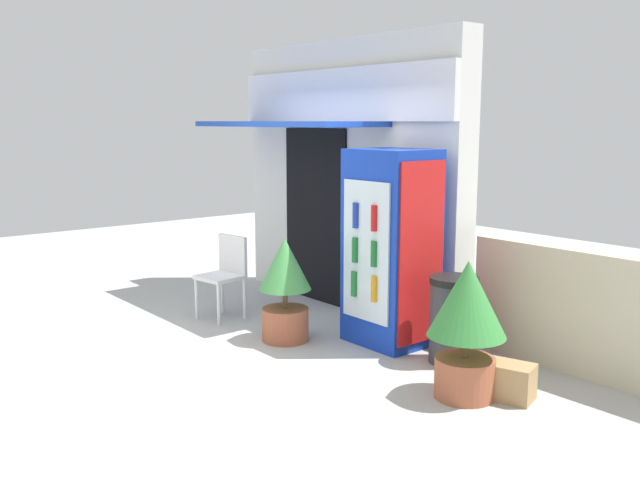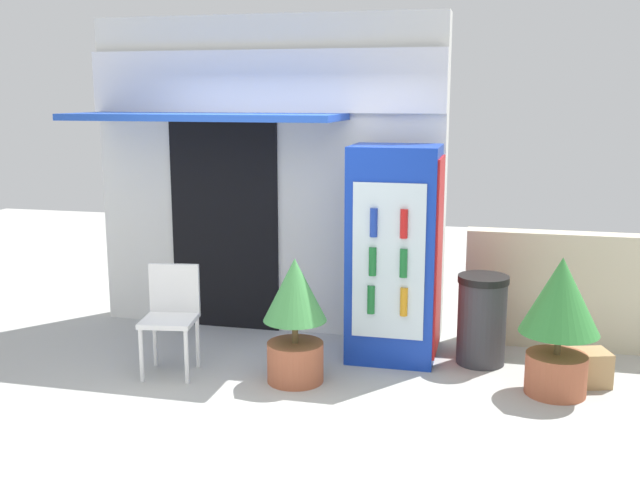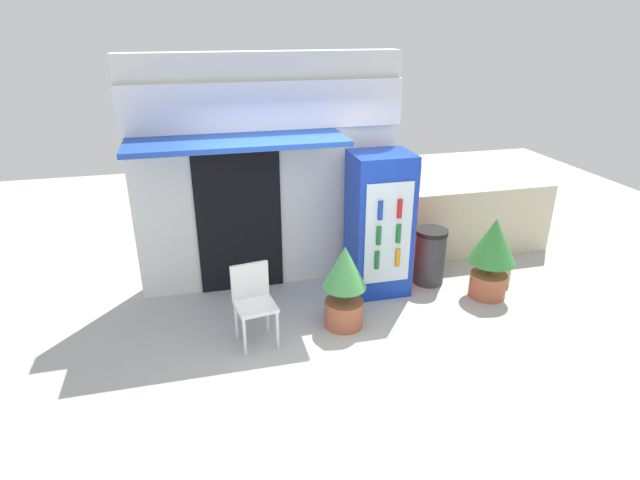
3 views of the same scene
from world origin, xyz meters
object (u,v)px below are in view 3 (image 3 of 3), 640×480
(plastic_chair, at_px, (253,298))
(trash_bin, at_px, (430,256))
(potted_plant_curbside, at_px, (492,252))
(potted_plant_near_shop, at_px, (344,283))
(cardboard_box, at_px, (493,276))
(drink_cooler, at_px, (380,225))

(plastic_chair, distance_m, trash_bin, 2.66)
(potted_plant_curbside, relative_size, trash_bin, 1.40)
(plastic_chair, bearing_deg, potted_plant_near_shop, 1.08)
(potted_plant_near_shop, height_order, cardboard_box, potted_plant_near_shop)
(potted_plant_near_shop, bearing_deg, trash_bin, 28.20)
(cardboard_box, bearing_deg, trash_bin, 159.28)
(potted_plant_near_shop, bearing_deg, cardboard_box, 11.60)
(plastic_chair, bearing_deg, cardboard_box, 8.31)
(plastic_chair, xyz_separation_m, potted_plant_curbside, (3.12, 0.25, 0.11))
(trash_bin, relative_size, cardboard_box, 2.07)
(drink_cooler, distance_m, potted_plant_curbside, 1.49)
(potted_plant_near_shop, relative_size, trash_bin, 1.31)
(trash_bin, bearing_deg, plastic_chair, -162.38)
(drink_cooler, distance_m, cardboard_box, 1.81)
(trash_bin, distance_m, cardboard_box, 0.92)
(potted_plant_near_shop, height_order, trash_bin, potted_plant_near_shop)
(potted_plant_near_shop, distance_m, potted_plant_curbside, 2.07)
(plastic_chair, xyz_separation_m, potted_plant_near_shop, (1.07, 0.02, 0.03))
(drink_cooler, relative_size, cardboard_box, 4.97)
(drink_cooler, height_order, trash_bin, drink_cooler)
(potted_plant_near_shop, bearing_deg, potted_plant_curbside, 6.37)
(potted_plant_curbside, relative_size, cardboard_box, 2.89)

